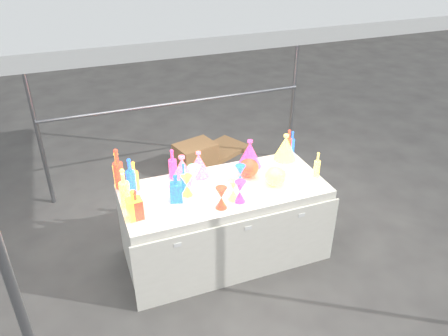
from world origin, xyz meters
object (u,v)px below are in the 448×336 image
object	(u,v)px
cardboard_box_closed	(196,157)
bottle_0	(118,169)
display_table	(224,222)
decanter_0	(134,204)
hourglass_0	(221,198)
lampshade_0	(182,171)

from	to	relation	value
cardboard_box_closed	bottle_0	size ratio (longest dim) A/B	1.41
display_table	bottle_0	bearing A→B (deg)	157.08
cardboard_box_closed	bottle_0	xyz separation A→B (m)	(-1.09, -1.30, 0.75)
decanter_0	hourglass_0	xyz separation A→B (m)	(0.68, -0.11, -0.03)
hourglass_0	lampshade_0	distance (m)	0.48
bottle_0	display_table	bearing A→B (deg)	-22.92
hourglass_0	lampshade_0	bearing A→B (deg)	114.39
cardboard_box_closed	lampshade_0	bearing A→B (deg)	-126.06
display_table	hourglass_0	size ratio (longest dim) A/B	9.51
bottle_0	cardboard_box_closed	bearing A→B (deg)	49.96
display_table	hourglass_0	distance (m)	0.56
display_table	hourglass_0	xyz separation A→B (m)	(-0.13, -0.27, 0.47)
bottle_0	hourglass_0	distance (m)	0.96
bottle_0	decanter_0	distance (m)	0.52
display_table	decanter_0	size ratio (longest dim) A/B	7.00
display_table	bottle_0	distance (m)	1.07
display_table	cardboard_box_closed	size ratio (longest dim) A/B	3.81
display_table	bottle_0	world-z (taller)	bottle_0
hourglass_0	lampshade_0	xyz separation A→B (m)	(-0.20, 0.44, 0.05)
cardboard_box_closed	lampshade_0	xyz separation A→B (m)	(-0.57, -1.49, 0.72)
display_table	cardboard_box_closed	bearing A→B (deg)	81.76
bottle_0	hourglass_0	xyz separation A→B (m)	(0.72, -0.63, -0.07)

